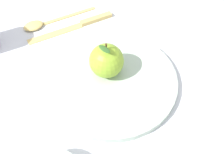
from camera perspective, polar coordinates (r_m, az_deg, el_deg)
ground_plane at (r=0.59m, az=-2.84°, el=1.06°), size 2.40×2.40×0.00m
dinner_plate at (r=0.56m, az=-0.00°, el=-0.69°), size 0.27×0.27×0.01m
apple at (r=0.54m, az=-1.15°, el=3.38°), size 0.07×0.07×0.08m
knife at (r=0.69m, az=-6.84°, el=10.63°), size 0.16×0.17×0.01m
spoon at (r=0.71m, az=-14.19°, el=10.74°), size 0.14×0.15×0.01m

